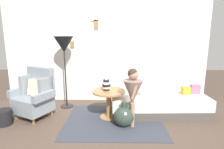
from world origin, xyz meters
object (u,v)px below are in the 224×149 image
object	(u,v)px
daybed	(159,104)
floor_lamp	(64,47)
armchair	(36,95)
vase_striped	(106,85)
person_child	(133,90)
book_on_daybed	(135,94)
side_table	(109,98)
magazine_basket	(4,117)
demijohn_near	(124,116)

from	to	relation	value
daybed	floor_lamp	xyz separation A→B (m)	(-1.98, 0.38, 1.14)
armchair	vase_striped	size ratio (longest dim) A/B	3.59
person_child	book_on_daybed	distance (m)	0.62
daybed	book_on_daybed	bearing A→B (deg)	175.77
side_table	floor_lamp	world-z (taller)	floor_lamp
side_table	book_on_daybed	size ratio (longest dim) A/B	2.87
vase_striped	person_child	xyz separation A→B (m)	(0.47, -0.36, -0.00)
daybed	book_on_daybed	size ratio (longest dim) A/B	8.74
daybed	magazine_basket	bearing A→B (deg)	-169.86
vase_striped	floor_lamp	bearing A→B (deg)	149.39
magazine_basket	floor_lamp	bearing A→B (deg)	44.27
demijohn_near	side_table	bearing A→B (deg)	129.08
armchair	book_on_daybed	size ratio (longest dim) A/B	4.41
book_on_daybed	vase_striped	bearing A→B (deg)	-160.60
vase_striped	floor_lamp	size ratio (longest dim) A/B	0.17
vase_striped	floor_lamp	xyz separation A→B (m)	(-0.92, 0.54, 0.69)
armchair	magazine_basket	distance (m)	0.66
book_on_daybed	magazine_basket	world-z (taller)	book_on_daybed
armchair	floor_lamp	bearing A→B (deg)	47.64
daybed	vase_striped	xyz separation A→B (m)	(-1.06, -0.17, 0.46)
daybed	book_on_daybed	distance (m)	0.53
daybed	side_table	world-z (taller)	side_table
book_on_daybed	magazine_basket	bearing A→B (deg)	-167.10
demijohn_near	vase_striped	bearing A→B (deg)	131.41
daybed	demijohn_near	distance (m)	0.91
floor_lamp	daybed	bearing A→B (deg)	-10.75
daybed	book_on_daybed	xyz separation A→B (m)	(-0.48, 0.04, 0.22)
side_table	demijohn_near	bearing A→B (deg)	-50.92
person_child	vase_striped	bearing A→B (deg)	142.80
daybed	floor_lamp	bearing A→B (deg)	169.25
armchair	floor_lamp	xyz separation A→B (m)	(0.47, 0.52, 0.91)
vase_striped	book_on_daybed	size ratio (longest dim) A/B	1.23
vase_striped	demijohn_near	world-z (taller)	vase_striped
vase_striped	magazine_basket	size ratio (longest dim) A/B	0.96
daybed	person_child	xyz separation A→B (m)	(-0.59, -0.53, 0.46)
vase_striped	magazine_basket	distance (m)	1.94
side_table	book_on_daybed	world-z (taller)	side_table
armchair	magazine_basket	bearing A→B (deg)	-139.77
armchair	daybed	world-z (taller)	armchair
armchair	floor_lamp	size ratio (longest dim) A/B	0.62
book_on_daybed	magazine_basket	size ratio (longest dim) A/B	0.79
daybed	demijohn_near	bearing A→B (deg)	-143.66
vase_striped	demijohn_near	distance (m)	0.68
daybed	side_table	distance (m)	1.05
person_child	magazine_basket	distance (m)	2.37
demijohn_near	magazine_basket	xyz separation A→B (m)	(-2.16, 0.02, -0.05)
book_on_daybed	armchair	bearing A→B (deg)	-174.86
armchair	floor_lamp	distance (m)	1.14
person_child	armchair	bearing A→B (deg)	168.33
daybed	magazine_basket	size ratio (longest dim) A/B	6.87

